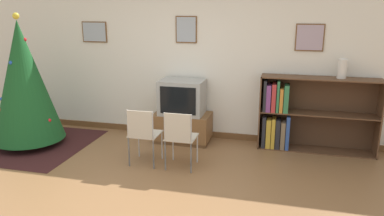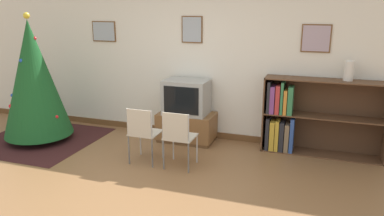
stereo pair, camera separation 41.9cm
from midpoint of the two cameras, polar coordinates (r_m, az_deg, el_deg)
The scene contains 10 objects.
ground_plane at distance 4.47m, azimuth -10.64°, elevation -14.02°, with size 24.00×24.00×0.00m, color brown.
wall_back at distance 6.21m, azimuth -1.97°, elevation 7.77°, with size 9.06×0.11×2.70m.
area_rug at distance 6.70m, azimuth -24.95°, elevation -5.02°, with size 1.83×1.81×0.01m.
christmas_tree at distance 6.44m, azimuth -25.98°, elevation 3.63°, with size 1.09×1.09×2.06m.
tv_console at distance 6.17m, azimuth -3.42°, elevation -2.95°, with size 0.91×0.53×0.47m.
television at distance 6.03m, azimuth -3.50°, elevation 1.66°, with size 0.70×0.51×0.56m.
folding_chair_left at distance 5.24m, azimuth -9.78°, elevation -3.83°, with size 0.40×0.40×0.82m.
folding_chair_right at distance 5.05m, azimuth -4.26°, elevation -4.36°, with size 0.40×0.40×0.82m.
bookshelf at distance 5.90m, azimuth 13.63°, elevation -1.03°, with size 1.74×0.36×1.14m.
vase at distance 5.80m, azimuth 20.01°, elevation 5.71°, with size 0.13×0.13×0.29m.
Camera 1 is at (1.52, -3.57, 2.18)m, focal length 35.00 mm.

